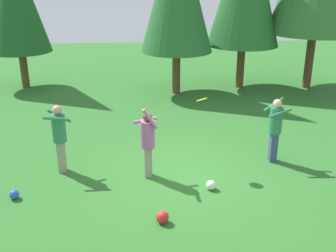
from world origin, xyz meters
name	(u,v)px	position (x,y,z in m)	size (l,w,h in m)	color
ground_plane	(179,173)	(0.00, 0.00, 0.00)	(40.00, 40.00, 0.00)	#2D6B28
person_thrower	(148,139)	(-0.78, -0.08, 1.01)	(0.60, 0.60, 1.87)	gray
person_catcher	(275,125)	(2.60, 0.56, 1.04)	(0.63, 0.55, 1.75)	#38476B
person_bystander	(59,133)	(-2.98, 0.35, 1.06)	(0.62, 0.49, 1.78)	gray
frisbee	(202,99)	(0.58, 0.31, 1.87)	(0.37, 0.37, 0.13)	yellow
ball_blue	(14,194)	(-3.85, -0.97, 0.11)	(0.22, 0.22, 0.22)	blue
ball_white	(211,185)	(0.68, -0.87, 0.12)	(0.23, 0.23, 0.23)	white
ball_red	(162,217)	(-0.55, -2.15, 0.13)	(0.27, 0.27, 0.27)	red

